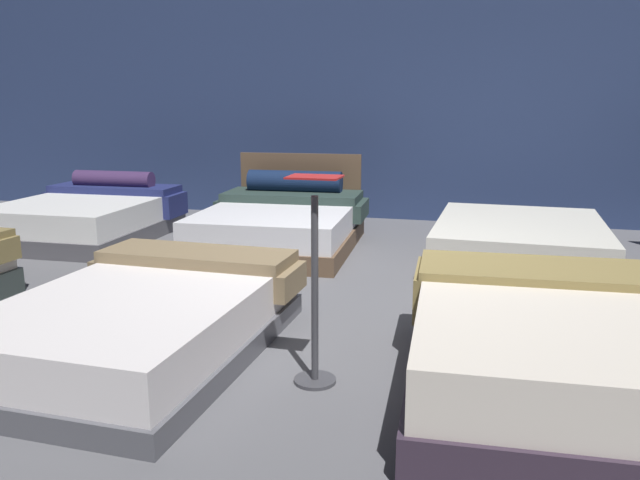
# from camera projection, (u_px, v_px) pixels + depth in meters

# --- Properties ---
(ground_plane) EXTENTS (18.00, 18.00, 0.02)m
(ground_plane) POSITION_uv_depth(u_px,v_px,m) (363.00, 304.00, 4.93)
(ground_plane) COLOR #5B5B60
(showroom_back_wall) EXTENTS (18.00, 0.06, 3.50)m
(showroom_back_wall) POSITION_uv_depth(u_px,v_px,m) (418.00, 86.00, 8.03)
(showroom_back_wall) COLOR navy
(showroom_back_wall) RESTS_ON ground_plane
(bed_1) EXTENTS (1.54, 2.15, 0.49)m
(bed_1) POSITION_uv_depth(u_px,v_px,m) (145.00, 320.00, 3.92)
(bed_1) COLOR #53545B
(bed_1) RESTS_ON ground_plane
(bed_2) EXTENTS (1.56, 2.02, 0.56)m
(bed_2) POSITION_uv_depth(u_px,v_px,m) (548.00, 349.00, 3.33)
(bed_2) COLOR #342736
(bed_2) RESTS_ON ground_plane
(bed_4) EXTENTS (1.72, 1.99, 0.72)m
(bed_4) POSITION_uv_depth(u_px,v_px,m) (87.00, 217.00, 7.22)
(bed_4) COLOR #4E4C52
(bed_4) RESTS_ON ground_plane
(bed_5) EXTENTS (1.74, 2.10, 0.95)m
(bed_5) POSITION_uv_depth(u_px,v_px,m) (281.00, 223.00, 6.78)
(bed_5) COLOR brown
(bed_5) RESTS_ON ground_plane
(bed_6) EXTENTS (1.70, 2.11, 0.42)m
(bed_6) POSITION_uv_depth(u_px,v_px,m) (519.00, 243.00, 6.07)
(bed_6) COLOR brown
(bed_6) RESTS_ON ground_plane
(price_sign) EXTENTS (0.28, 0.24, 1.17)m
(price_sign) POSITION_uv_depth(u_px,v_px,m) (315.00, 305.00, 3.44)
(price_sign) COLOR #3F3F44
(price_sign) RESTS_ON ground_plane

